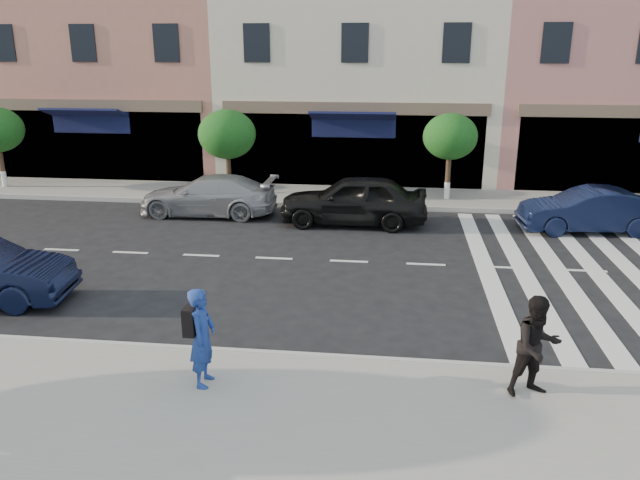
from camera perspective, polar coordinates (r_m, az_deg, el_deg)
The scene contains 12 objects.
ground at distance 12.70m, azimuth 1.28°, elevation -7.93°, with size 120.00×120.00×0.00m, color black.
sidewalk_near at distance 9.43m, azimuth -1.06°, elevation -17.25°, with size 60.00×4.50×0.15m, color gray.
sidewalk_far at distance 23.08m, azimuth 3.98°, elevation 3.95°, with size 60.00×3.00×0.15m, color gray.
building_west_mid at distance 30.93m, azimuth -17.17°, elevation 19.60°, with size 10.00×9.00×14.00m, color #BB7262.
building_centre at distance 28.47m, azimuth 3.85°, elevation 17.52°, with size 11.00×9.00×11.00m, color beige.
street_tree_wb at distance 23.26m, azimuth -8.50°, elevation 9.51°, with size 2.10×2.10×3.06m.
street_tree_c at distance 22.52m, azimuth 11.82°, elevation 9.20°, with size 1.90×1.90×3.04m.
photographer at distance 10.24m, azimuth -10.69°, elevation -8.72°, with size 0.60×0.40×1.66m, color navy.
walker at distance 10.35m, azimuth 19.22°, elevation -9.18°, with size 0.80×0.62×1.65m, color black.
car_far_left at distance 21.06m, azimuth -10.20°, elevation 4.03°, with size 1.85×4.54×1.32m, color gray.
car_far_mid at distance 19.63m, azimuth 3.07°, elevation 3.68°, with size 1.85×4.60×1.57m, color black.
car_far_right at distance 20.48m, azimuth 23.37°, elevation 2.51°, with size 1.41×4.06×1.34m, color black.
Camera 1 is at (1.09, -11.43, 5.44)m, focal length 35.00 mm.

